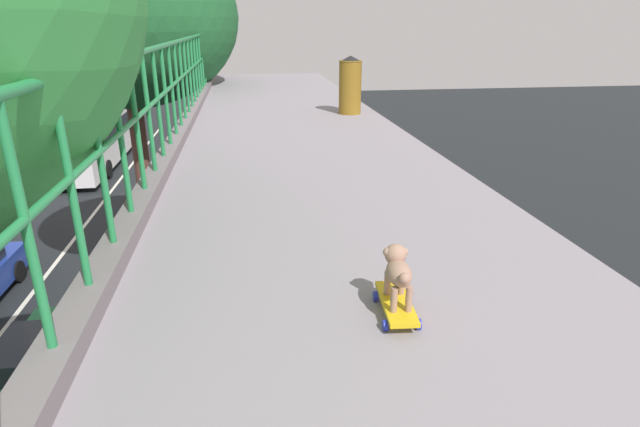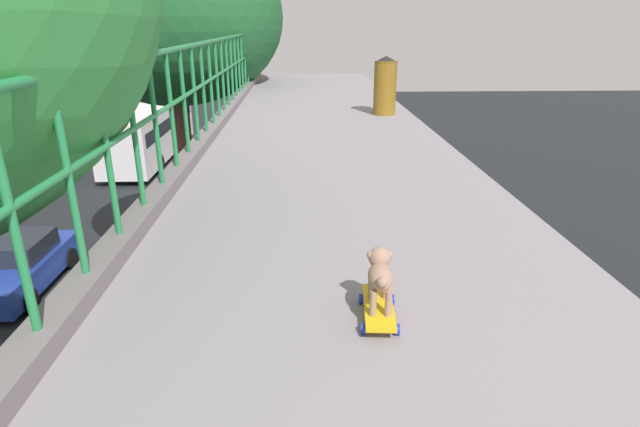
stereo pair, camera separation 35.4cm
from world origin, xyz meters
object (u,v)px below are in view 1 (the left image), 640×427
city_bus (95,133)px  litter_bin (350,85)px  toy_skateboard (396,304)px  small_dog (398,269)px  car_green_fifth (40,365)px

city_bus → litter_bin: (10.29, -20.94, 4.86)m
city_bus → toy_skateboard: size_ratio=24.25×
small_dog → litter_bin: litter_bin is taller
city_bus → small_dog: small_dog is taller
toy_skateboard → car_green_fifth: bearing=126.0°
city_bus → small_dog: 29.23m
small_dog → car_green_fifth: bearing=126.1°
car_green_fifth → small_dog: size_ratio=12.48×
city_bus → toy_skateboard: toy_skateboard is taller
car_green_fifth → toy_skateboard: toy_skateboard is taller
toy_skateboard → litter_bin: litter_bin is taller
city_bus → litter_bin: litter_bin is taller
car_green_fifth → small_dog: (5.49, -7.54, 5.75)m
toy_skateboard → city_bus: bearing=108.7°
city_bus → litter_bin: 23.83m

